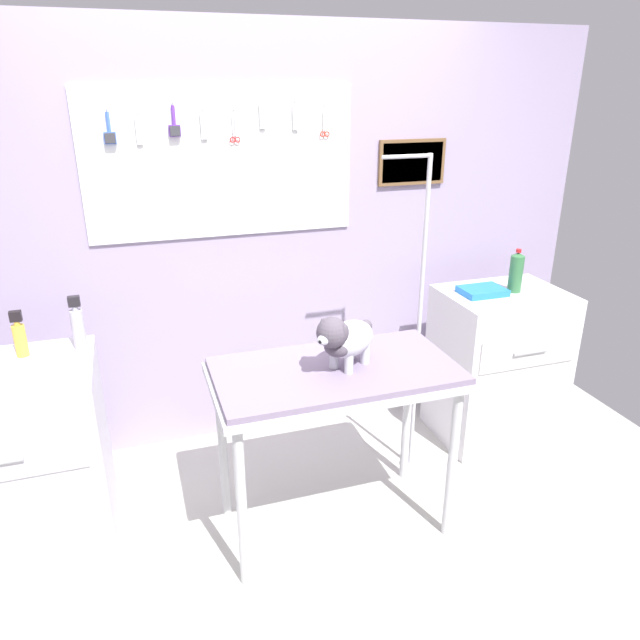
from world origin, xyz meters
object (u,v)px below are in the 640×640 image
(dog, at_px, (345,339))
(cabinet_right, at_px, (497,365))
(soda_bottle, at_px, (516,272))
(grooming_arm, at_px, (417,335))
(counter_left, at_px, (10,464))
(detangler_spray, at_px, (20,337))
(grooming_table, at_px, (335,386))

(dog, relative_size, cabinet_right, 0.38)
(cabinet_right, distance_m, soda_bottle, 0.56)
(grooming_arm, relative_size, cabinet_right, 1.88)
(counter_left, distance_m, soda_bottle, 2.70)
(dog, distance_m, counter_left, 1.56)
(detangler_spray, bearing_deg, soda_bottle, 1.02)
(dog, distance_m, detangler_spray, 1.39)
(grooming_arm, bearing_deg, counter_left, -179.64)
(cabinet_right, bearing_deg, dog, -156.62)
(grooming_arm, height_order, counter_left, grooming_arm)
(grooming_arm, distance_m, dog, 0.65)
(dog, relative_size, counter_left, 0.39)
(grooming_table, xyz_separation_m, dog, (0.03, -0.02, 0.23))
(cabinet_right, xyz_separation_m, detangler_spray, (-2.46, -0.04, 0.53))
(grooming_arm, xyz_separation_m, soda_bottle, (0.68, 0.17, 0.22))
(dog, bearing_deg, soda_bottle, 22.51)
(dog, height_order, detangler_spray, dog)
(grooming_table, relative_size, soda_bottle, 4.42)
(cabinet_right, bearing_deg, grooming_table, -157.98)
(counter_left, xyz_separation_m, soda_bottle, (2.63, 0.18, 0.57))
(cabinet_right, bearing_deg, counter_left, -176.04)
(grooming_table, bearing_deg, soda_bottle, 21.22)
(grooming_table, bearing_deg, detangler_spray, 161.30)
(grooming_arm, height_order, dog, grooming_arm)
(grooming_arm, bearing_deg, cabinet_right, 14.84)
(cabinet_right, bearing_deg, soda_bottle, 1.59)
(grooming_table, bearing_deg, grooming_arm, 29.37)
(counter_left, bearing_deg, grooming_arm, 0.36)
(grooming_arm, height_order, detangler_spray, grooming_arm)
(detangler_spray, bearing_deg, dog, -19.01)
(grooming_table, height_order, dog, dog)
(grooming_table, bearing_deg, dog, -30.52)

